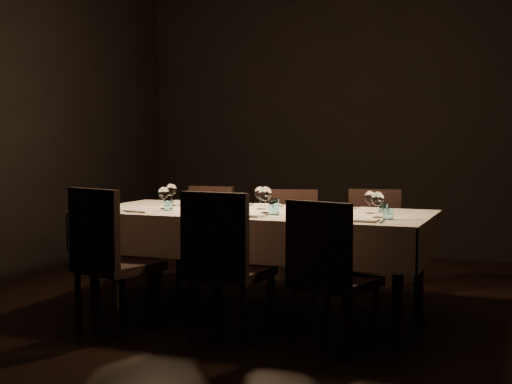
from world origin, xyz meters
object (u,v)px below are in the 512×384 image
at_px(chair_near_center, 223,260).
at_px(chair_far_left, 207,230).
at_px(chair_near_left, 108,253).
at_px(chair_near_right, 328,269).
at_px(chair_far_right, 374,238).
at_px(dining_table, 256,221).
at_px(chair_far_center, 293,236).

xyz_separation_m(chair_near_center, chair_far_left, (-0.87, 1.57, -0.04)).
distance_m(chair_near_left, chair_near_center, 0.81).
distance_m(chair_near_center, chair_near_right, 0.67).
bearing_deg(chair_near_right, chair_far_right, -70.65).
xyz_separation_m(dining_table, chair_far_center, (0.03, 0.74, -0.20)).
relative_size(chair_far_left, chair_far_center, 1.00).
bearing_deg(chair_far_right, chair_far_center, 175.33).
bearing_deg(chair_far_right, chair_near_center, -121.09).
relative_size(chair_near_left, chair_near_right, 1.05).
bearing_deg(chair_far_left, chair_near_center, -64.64).
bearing_deg(chair_near_right, chair_far_center, -46.70).
bearing_deg(dining_table, chair_far_right, 48.80).
height_order(chair_far_left, chair_far_center, chair_far_left).
bearing_deg(dining_table, chair_far_center, 87.37).
relative_size(chair_near_right, chair_far_left, 1.06).
bearing_deg(dining_table, chair_near_left, -129.91).
bearing_deg(dining_table, chair_far_left, 134.36).
distance_m(dining_table, chair_near_center, 0.80).
relative_size(chair_far_left, chair_far_right, 0.99).
xyz_separation_m(chair_far_left, chair_far_center, (0.81, -0.06, -0.00)).
distance_m(dining_table, chair_far_right, 1.08).
bearing_deg(chair_near_right, chair_near_left, 21.53).
xyz_separation_m(chair_near_left, chair_far_left, (-0.07, 1.65, -0.05)).
relative_size(chair_near_left, chair_far_right, 1.10).
bearing_deg(chair_near_left, chair_far_left, -70.76).
bearing_deg(chair_near_left, chair_far_right, -113.58).
bearing_deg(dining_table, chair_near_right, -44.29).
distance_m(chair_near_center, chair_far_left, 1.80).
xyz_separation_m(dining_table, chair_near_left, (-0.71, -0.85, -0.15)).
relative_size(dining_table, chair_far_left, 2.90).
height_order(chair_near_right, chair_far_right, chair_near_right).
bearing_deg(chair_far_right, chair_near_right, -97.78).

